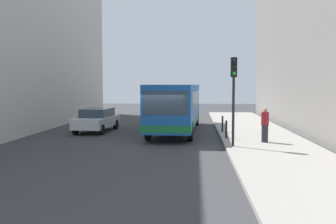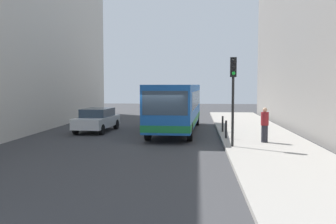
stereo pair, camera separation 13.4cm
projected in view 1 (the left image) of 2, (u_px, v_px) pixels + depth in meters
name	position (u px, v px, depth m)	size (l,w,h in m)	color
ground_plane	(160.00, 143.00, 19.28)	(80.00, 80.00, 0.00)	#38383A
sidewalk	(267.00, 143.00, 18.88)	(4.40, 40.00, 0.15)	#9E9991
bus	(176.00, 105.00, 23.92)	(3.02, 11.12, 3.00)	#19519E
car_beside_bus	(97.00, 119.00, 24.00)	(2.12, 4.52, 1.48)	silver
traffic_light	(234.00, 85.00, 17.15)	(0.28, 0.33, 4.10)	black
bollard_near	(226.00, 129.00, 19.95)	(0.11, 0.11, 0.95)	black
bollard_mid	(222.00, 124.00, 22.74)	(0.11, 0.11, 0.95)	black
pedestrian_near_signal	(265.00, 125.00, 18.56)	(0.38, 0.38, 1.73)	#26262D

